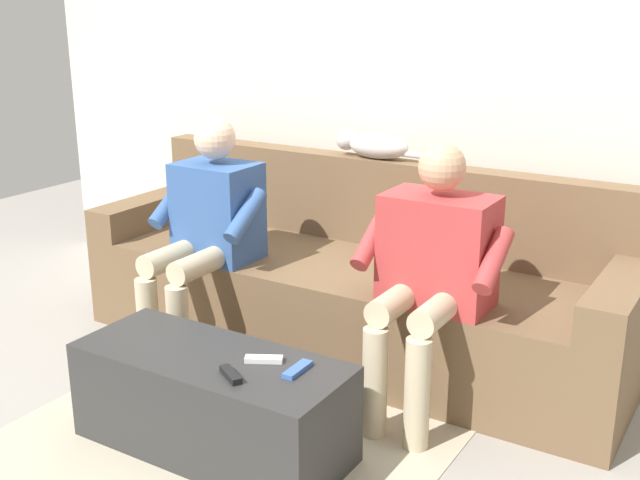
{
  "coord_description": "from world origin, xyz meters",
  "views": [
    {
      "loc": [
        -1.72,
        3.0,
        1.66
      ],
      "look_at": [
        0.0,
        0.19,
        0.63
      ],
      "focal_mm": 44.01,
      "sensor_mm": 36.0,
      "label": 1
    }
  ],
  "objects_px": {
    "person_right_seated": "(208,223)",
    "remote_blue": "(298,369)",
    "remote_white": "(264,359)",
    "coffee_table": "(213,402)",
    "remote_black": "(231,375)",
    "couch": "(353,289)",
    "person_left_seated": "(432,264)",
    "cat_on_backrest": "(373,145)"
  },
  "relations": [
    {
      "from": "couch",
      "to": "remote_black",
      "type": "xyz_separation_m",
      "value": [
        -0.17,
        1.19,
        0.1
      ]
    },
    {
      "from": "person_left_seated",
      "to": "remote_black",
      "type": "relative_size",
      "value": 8.54
    },
    {
      "from": "remote_white",
      "to": "remote_black",
      "type": "bearing_deg",
      "value": -127.35
    },
    {
      "from": "person_left_seated",
      "to": "remote_white",
      "type": "relative_size",
      "value": 8.15
    },
    {
      "from": "cat_on_backrest",
      "to": "remote_black",
      "type": "bearing_deg",
      "value": 99.0
    },
    {
      "from": "remote_blue",
      "to": "remote_white",
      "type": "bearing_deg",
      "value": -92.43
    },
    {
      "from": "remote_blue",
      "to": "remote_white",
      "type": "height_order",
      "value": "same"
    },
    {
      "from": "remote_blue",
      "to": "cat_on_backrest",
      "type": "bearing_deg",
      "value": -163.99
    },
    {
      "from": "person_left_seated",
      "to": "cat_on_backrest",
      "type": "relative_size",
      "value": 2.05
    },
    {
      "from": "coffee_table",
      "to": "remote_blue",
      "type": "xyz_separation_m",
      "value": [
        -0.35,
        -0.06,
        0.2
      ]
    },
    {
      "from": "couch",
      "to": "coffee_table",
      "type": "height_order",
      "value": "couch"
    },
    {
      "from": "person_left_seated",
      "to": "cat_on_backrest",
      "type": "xyz_separation_m",
      "value": [
        0.63,
        -0.68,
        0.31
      ]
    },
    {
      "from": "remote_black",
      "to": "cat_on_backrest",
      "type": "bearing_deg",
      "value": 130.04
    },
    {
      "from": "person_right_seated",
      "to": "remote_blue",
      "type": "bearing_deg",
      "value": 145.17
    },
    {
      "from": "coffee_table",
      "to": "person_right_seated",
      "type": "relative_size",
      "value": 0.94
    },
    {
      "from": "cat_on_backrest",
      "to": "remote_white",
      "type": "bearing_deg",
      "value": 101.13
    },
    {
      "from": "coffee_table",
      "to": "cat_on_backrest",
      "type": "distance_m",
      "value": 1.58
    },
    {
      "from": "remote_black",
      "to": "couch",
      "type": "bearing_deg",
      "value": 129.41
    },
    {
      "from": "cat_on_backrest",
      "to": "person_left_seated",
      "type": "bearing_deg",
      "value": 132.6
    },
    {
      "from": "couch",
      "to": "remote_white",
      "type": "bearing_deg",
      "value": 101.01
    },
    {
      "from": "person_left_seated",
      "to": "remote_black",
      "type": "height_order",
      "value": "person_left_seated"
    },
    {
      "from": "person_right_seated",
      "to": "remote_black",
      "type": "xyz_separation_m",
      "value": [
        -0.74,
        0.79,
        -0.24
      ]
    },
    {
      "from": "person_right_seated",
      "to": "remote_blue",
      "type": "height_order",
      "value": "person_right_seated"
    },
    {
      "from": "person_left_seated",
      "to": "remote_white",
      "type": "height_order",
      "value": "person_left_seated"
    },
    {
      "from": "person_right_seated",
      "to": "remote_black",
      "type": "distance_m",
      "value": 1.11
    },
    {
      "from": "couch",
      "to": "cat_on_backrest",
      "type": "xyz_separation_m",
      "value": [
        0.06,
        -0.3,
        0.66
      ]
    },
    {
      "from": "coffee_table",
      "to": "couch",
      "type": "bearing_deg",
      "value": -90.0
    },
    {
      "from": "person_right_seated",
      "to": "remote_black",
      "type": "height_order",
      "value": "person_right_seated"
    },
    {
      "from": "remote_blue",
      "to": "remote_white",
      "type": "relative_size",
      "value": 1.04
    },
    {
      "from": "coffee_table",
      "to": "person_right_seated",
      "type": "bearing_deg",
      "value": -50.7
    },
    {
      "from": "remote_blue",
      "to": "remote_white",
      "type": "distance_m",
      "value": 0.15
    },
    {
      "from": "coffee_table",
      "to": "person_left_seated",
      "type": "xyz_separation_m",
      "value": [
        -0.57,
        -0.7,
        0.45
      ]
    },
    {
      "from": "remote_white",
      "to": "coffee_table",
      "type": "bearing_deg",
      "value": 167.72
    },
    {
      "from": "coffee_table",
      "to": "remote_white",
      "type": "height_order",
      "value": "remote_white"
    },
    {
      "from": "coffee_table",
      "to": "remote_black",
      "type": "distance_m",
      "value": 0.29
    },
    {
      "from": "remote_blue",
      "to": "remote_black",
      "type": "height_order",
      "value": "remote_black"
    },
    {
      "from": "coffee_table",
      "to": "cat_on_backrest",
      "type": "relative_size",
      "value": 1.94
    },
    {
      "from": "coffee_table",
      "to": "remote_blue",
      "type": "bearing_deg",
      "value": -170.98
    },
    {
      "from": "couch",
      "to": "coffee_table",
      "type": "bearing_deg",
      "value": 90.0
    },
    {
      "from": "couch",
      "to": "person_right_seated",
      "type": "height_order",
      "value": "person_right_seated"
    },
    {
      "from": "remote_white",
      "to": "person_right_seated",
      "type": "bearing_deg",
      "value": 111.79
    },
    {
      "from": "person_left_seated",
      "to": "remote_blue",
      "type": "distance_m",
      "value": 0.72
    }
  ]
}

